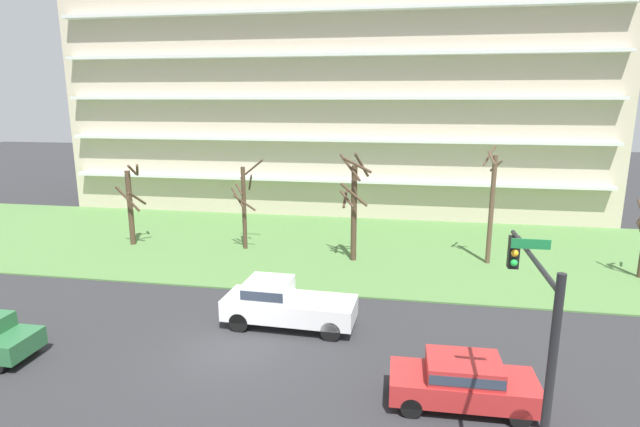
{
  "coord_description": "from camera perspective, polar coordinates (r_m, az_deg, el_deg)",
  "views": [
    {
      "loc": [
        6.3,
        -16.34,
        9.25
      ],
      "look_at": [
        2.38,
        6.0,
        4.04
      ],
      "focal_mm": 28.33,
      "sensor_mm": 36.0,
      "label": 1
    }
  ],
  "objects": [
    {
      "name": "ground",
      "position": [
        19.81,
        -10.18,
        -15.12
      ],
      "size": [
        160.0,
        160.0,
        0.0
      ],
      "primitive_type": "plane",
      "color": "#2D2D30"
    },
    {
      "name": "grass_lawn_strip",
      "position": [
        32.33,
        -1.7,
        -3.62
      ],
      "size": [
        80.0,
        16.0,
        0.08
      ],
      "primitive_type": "cube",
      "color": "#547F42",
      "rests_on": "ground"
    },
    {
      "name": "apartment_building",
      "position": [
        45.23,
        2.0,
        12.92
      ],
      "size": [
        43.11,
        13.85,
        18.48
      ],
      "color": "beige",
      "rests_on": "ground"
    },
    {
      "name": "tree_far_left",
      "position": [
        33.94,
        -20.58,
        0.98
      ],
      "size": [
        1.36,
        1.83,
        5.29
      ],
      "color": "#4C3828",
      "rests_on": "ground"
    },
    {
      "name": "tree_left",
      "position": [
        31.22,
        -8.53,
        1.07
      ],
      "size": [
        1.92,
        2.05,
        5.61
      ],
      "color": "#4C3828",
      "rests_on": "ground"
    },
    {
      "name": "tree_center",
      "position": [
        28.48,
        3.83,
        0.89
      ],
      "size": [
        1.87,
        1.63,
        6.37
      ],
      "color": "#4C3828",
      "rests_on": "ground"
    },
    {
      "name": "tree_right",
      "position": [
        29.59,
        18.79,
        0.78
      ],
      "size": [
        1.11,
        1.12,
        6.7
      ],
      "color": "brown",
      "rests_on": "ground"
    },
    {
      "name": "pickup_white_near_left",
      "position": [
        21.13,
        -4.08,
        -10.04
      ],
      "size": [
        5.47,
        2.21,
        1.95
      ],
      "rotation": [
        0.0,
        0.0,
        3.1
      ],
      "color": "white",
      "rests_on": "ground"
    },
    {
      "name": "sedan_red_center_left",
      "position": [
        16.72,
        15.83,
        -17.68
      ],
      "size": [
        4.44,
        1.89,
        1.57
      ],
      "rotation": [
        0.0,
        0.0,
        0.02
      ],
      "color": "#B22828",
      "rests_on": "ground"
    },
    {
      "name": "traffic_signal_mast",
      "position": [
        12.8,
        22.94,
        -11.95
      ],
      "size": [
        0.9,
        4.7,
        5.99
      ],
      "color": "black",
      "rests_on": "ground"
    }
  ]
}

